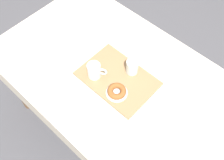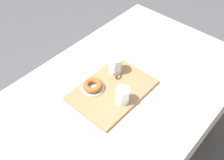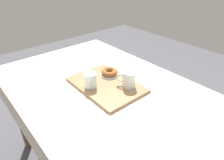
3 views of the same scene
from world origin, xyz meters
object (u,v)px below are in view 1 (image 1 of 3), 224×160
at_px(dining_table, 115,81).
at_px(paper_napkin, 163,108).
at_px(tea_mug_left, 94,71).
at_px(sugar_donut_left, 117,91).
at_px(water_glass_near, 132,67).
at_px(serving_tray, 118,79).
at_px(donut_plate_left, 117,93).

relative_size(dining_table, paper_napkin, 11.16).
bearing_deg(tea_mug_left, sugar_donut_left, 179.40).
bearing_deg(tea_mug_left, water_glass_near, -129.07).
bearing_deg(serving_tray, tea_mug_left, 35.47).
xyz_separation_m(serving_tray, sugar_donut_left, (-0.07, 0.08, 0.03)).
distance_m(tea_mug_left, sugar_donut_left, 0.18).
relative_size(serving_tray, water_glass_near, 4.92).
bearing_deg(dining_table, donut_plate_left, 136.95).
bearing_deg(tea_mug_left, dining_table, -123.07).
xyz_separation_m(dining_table, donut_plate_left, (-0.11, 0.10, 0.11)).
xyz_separation_m(dining_table, sugar_donut_left, (-0.11, 0.10, 0.13)).
bearing_deg(water_glass_near, sugar_donut_left, 102.11).
height_order(water_glass_near, sugar_donut_left, water_glass_near).
height_order(tea_mug_left, water_glass_near, tea_mug_left).
xyz_separation_m(serving_tray, water_glass_near, (-0.03, -0.09, 0.05)).
distance_m(tea_mug_left, paper_napkin, 0.45).
bearing_deg(tea_mug_left, serving_tray, -144.53).
xyz_separation_m(water_glass_near, sugar_donut_left, (-0.04, 0.18, -0.02)).
relative_size(tea_mug_left, water_glass_near, 1.21).
height_order(water_glass_near, donut_plate_left, water_glass_near).
bearing_deg(tea_mug_left, donut_plate_left, 179.40).
distance_m(dining_table, serving_tray, 0.11).
distance_m(dining_table, paper_napkin, 0.37).
bearing_deg(dining_table, sugar_donut_left, 136.95).
bearing_deg(serving_tray, sugar_donut_left, 129.68).
height_order(donut_plate_left, paper_napkin, donut_plate_left).
relative_size(serving_tray, donut_plate_left, 3.57).
bearing_deg(dining_table, tea_mug_left, 56.93).
distance_m(tea_mug_left, water_glass_near, 0.22).
distance_m(sugar_donut_left, paper_napkin, 0.28).
height_order(dining_table, sugar_donut_left, sugar_donut_left).
height_order(serving_tray, paper_napkin, serving_tray).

